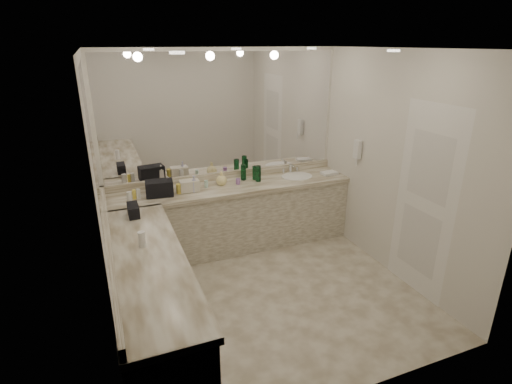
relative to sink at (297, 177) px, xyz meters
name	(u,v)px	position (x,y,z in m)	size (l,w,h in m)	color
floor	(268,293)	(-0.95, -1.20, -0.90)	(3.20, 3.20, 0.00)	beige
ceiling	(271,49)	(-0.95, -1.20, 1.71)	(3.20, 3.20, 0.00)	white
wall_back	(224,150)	(-0.95, 0.30, 0.41)	(3.20, 0.02, 2.60)	silver
wall_left	(102,208)	(-2.55, -1.20, 0.41)	(0.02, 3.00, 2.60)	silver
wall_right	(396,167)	(0.65, -1.20, 0.41)	(0.02, 3.00, 2.60)	silver
vanity_back_base	(233,218)	(-0.95, 0.00, -0.48)	(3.20, 0.60, 0.84)	beige
vanity_back_top	(232,187)	(-0.95, -0.01, -0.03)	(3.20, 0.64, 0.06)	beige
vanity_left_base	(151,304)	(-2.25, -1.50, -0.48)	(0.60, 2.40, 0.84)	beige
vanity_left_top	(147,260)	(-2.24, -1.50, -0.03)	(0.64, 2.42, 0.06)	beige
backsplash_back	(226,175)	(-0.95, 0.28, 0.05)	(3.20, 0.04, 0.10)	beige
backsplash_left	(109,243)	(-2.53, -1.20, 0.05)	(0.04, 3.00, 0.10)	beige
mirror_back	(224,115)	(-0.95, 0.29, 0.88)	(3.12, 0.01, 1.55)	white
mirror_left	(95,155)	(-2.54, -1.20, 0.88)	(0.01, 2.92, 1.55)	white
sink	(297,177)	(0.00, 0.00, 0.00)	(0.44, 0.44, 0.03)	white
faucet	(290,168)	(0.00, 0.21, 0.07)	(0.24, 0.16, 0.14)	silver
wall_phone	(357,149)	(0.61, -0.50, 0.46)	(0.06, 0.10, 0.24)	white
door	(424,203)	(0.64, -1.70, 0.16)	(0.02, 0.82, 2.10)	white
black_toiletry_bag	(159,189)	(-1.89, -0.04, 0.10)	(0.32, 0.20, 0.18)	black
black_bag_spill	(133,210)	(-2.25, -0.54, 0.07)	(0.11, 0.25, 0.13)	black
cream_cosmetic_case	(189,186)	(-1.52, -0.02, 0.07)	(0.24, 0.15, 0.14)	beige
hand_towel	(329,173)	(0.47, -0.09, 0.02)	(0.22, 0.15, 0.04)	white
lotion_left	(142,239)	(-2.25, -1.28, 0.08)	(0.07, 0.07, 0.15)	white
soap_bottle_a	(168,185)	(-1.77, 0.03, 0.11)	(0.08, 0.08, 0.21)	silver
soap_bottle_b	(194,184)	(-1.46, -0.04, 0.11)	(0.09, 0.09, 0.21)	#B7B5D6
soap_bottle_c	(221,178)	(-1.08, 0.06, 0.10)	(0.14, 0.14, 0.18)	#FFED9C
green_bottle_0	(243,172)	(-0.74, 0.15, 0.11)	(0.07, 0.07, 0.21)	#125528
green_bottle_1	(255,173)	(-0.58, 0.11, 0.10)	(0.07, 0.07, 0.19)	#125528
green_bottle_2	(258,174)	(-0.57, 0.02, 0.11)	(0.07, 0.07, 0.21)	#125528
amenity_bottle_0	(238,181)	(-0.87, 0.01, 0.04)	(0.06, 0.06, 0.07)	#9966B2
amenity_bottle_1	(179,189)	(-1.66, -0.05, 0.07)	(0.07, 0.07, 0.12)	#F2D84C
amenity_bottle_2	(129,196)	(-2.25, -0.07, 0.06)	(0.06, 0.06, 0.11)	white
amenity_bottle_3	(206,184)	(-1.29, 0.05, 0.05)	(0.05, 0.05, 0.09)	silver
amenity_bottle_4	(138,194)	(-2.14, -0.04, 0.07)	(0.05, 0.05, 0.12)	white
amenity_bottle_5	(189,184)	(-1.51, 0.07, 0.07)	(0.06, 0.06, 0.13)	white
amenity_bottle_6	(134,194)	(-2.19, -0.03, 0.06)	(0.04, 0.04, 0.12)	#F2D84C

